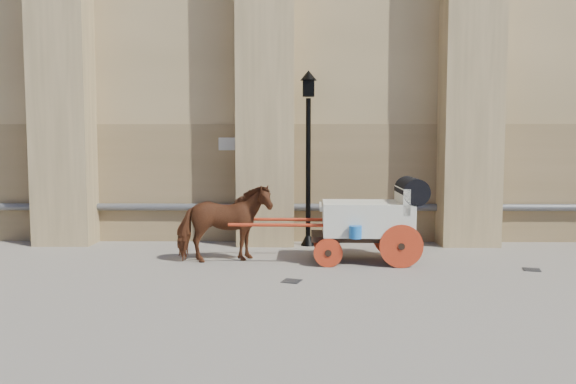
{
  "coord_description": "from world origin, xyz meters",
  "views": [
    {
      "loc": [
        -0.27,
        -10.25,
        2.46
      ],
      "look_at": [
        -0.42,
        1.5,
        1.48
      ],
      "focal_mm": 35.0,
      "sensor_mm": 36.0,
      "label": 1
    }
  ],
  "objects": [
    {
      "name": "drain_grate_near",
      "position": [
        -0.33,
        -0.24,
        0.01
      ],
      "size": [
        0.41,
        0.41,
        0.01
      ],
      "primitive_type": "cube",
      "rotation": [
        0.0,
        0.0,
        -0.33
      ],
      "color": "black",
      "rests_on": "ground"
    },
    {
      "name": "street_lamp",
      "position": [
        0.05,
        3.46,
        2.28
      ],
      "size": [
        0.4,
        0.4,
        4.27
      ],
      "color": "black",
      "rests_on": "ground"
    },
    {
      "name": "carriage",
      "position": [
        1.38,
        1.53,
        0.97
      ],
      "size": [
        4.12,
        1.47,
        1.79
      ],
      "rotation": [
        0.0,
        0.0,
        -0.03
      ],
      "color": "black",
      "rests_on": "ground"
    },
    {
      "name": "horse",
      "position": [
        -1.77,
        1.46,
        0.82
      ],
      "size": [
        2.1,
        1.35,
        1.64
      ],
      "primitive_type": "imported",
      "rotation": [
        0.0,
        0.0,
        1.83
      ],
      "color": "brown",
      "rests_on": "ground"
    },
    {
      "name": "drain_grate_far",
      "position": [
        4.42,
        0.76,
        0.01
      ],
      "size": [
        0.4,
        0.4,
        0.01
      ],
      "primitive_type": "cube",
      "rotation": [
        0.0,
        0.0,
        -0.29
      ],
      "color": "black",
      "rests_on": "ground"
    },
    {
      "name": "ground",
      "position": [
        0.0,
        0.0,
        0.0
      ],
      "size": [
        90.0,
        90.0,
        0.0
      ],
      "primitive_type": "plane",
      "color": "gray",
      "rests_on": "ground"
    }
  ]
}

